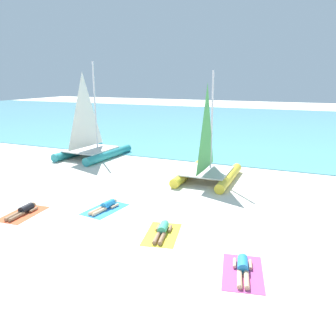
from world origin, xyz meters
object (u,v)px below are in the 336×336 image
(towel_leftmost, at_px, (23,214))
(sunbather_center_left, at_px, (106,206))
(towel_rightmost, at_px, (243,272))
(towel_center_right, at_px, (162,234))
(sailboat_yellow, at_px, (208,165))
(towel_center_left, at_px, (105,209))
(sunbather_rightmost, at_px, (243,267))
(sunbather_center_right, at_px, (162,230))
(sailboat_teal, at_px, (91,144))
(sunbather_leftmost, at_px, (24,210))

(towel_leftmost, bearing_deg, sunbather_center_left, 32.63)
(towel_rightmost, bearing_deg, towel_center_right, 156.71)
(sailboat_yellow, bearing_deg, towel_center_left, -116.66)
(sunbather_center_left, bearing_deg, sunbather_rightmost, -15.03)
(towel_rightmost, bearing_deg, sunbather_center_left, 157.28)
(sailboat_yellow, height_order, towel_center_left, sailboat_yellow)
(sunbather_center_right, bearing_deg, sailboat_teal, 123.66)
(sunbather_center_left, height_order, sunbather_rightmost, same)
(sunbather_rightmost, bearing_deg, sunbather_center_right, 144.56)
(sunbather_center_left, distance_m, sunbather_rightmost, 6.58)
(sunbather_center_left, xyz_separation_m, sunbather_center_right, (3.06, -1.19, 0.00))
(sunbather_center_left, bearing_deg, towel_center_right, -14.94)
(sunbather_center_left, bearing_deg, sunbather_leftmost, -141.22)
(sailboat_yellow, relative_size, sailboat_teal, 0.90)
(sunbather_rightmost, bearing_deg, towel_rightmost, -90.00)
(sunbather_center_right, bearing_deg, towel_center_left, 147.58)
(towel_leftmost, height_order, towel_center_right, same)
(towel_center_left, distance_m, towel_rightmost, 6.60)
(sunbather_rightmost, bearing_deg, sunbather_leftmost, 162.61)
(sailboat_yellow, bearing_deg, sailboat_teal, 165.52)
(sunbather_leftmost, distance_m, sunbather_center_right, 5.82)
(sailboat_teal, bearing_deg, towel_leftmost, -67.82)
(sunbather_leftmost, bearing_deg, towel_center_right, -0.76)
(sunbather_leftmost, relative_size, towel_rightmost, 0.82)
(sunbather_center_left, relative_size, sunbather_rightmost, 1.00)
(sunbather_center_right, distance_m, sunbather_rightmost, 3.30)
(sailboat_yellow, height_order, sailboat_teal, sailboat_teal)
(towel_leftmost, distance_m, sunbather_leftmost, 0.14)
(sailboat_yellow, xyz_separation_m, sunbather_leftmost, (-5.40, -7.20, -0.70))
(towel_leftmost, distance_m, sunbather_center_left, 3.25)
(towel_leftmost, height_order, sunbather_rightmost, sunbather_rightmost)
(towel_leftmost, distance_m, towel_rightmost, 8.87)
(towel_leftmost, relative_size, sunbather_leftmost, 1.21)
(sailboat_teal, bearing_deg, towel_center_right, -41.44)
(towel_center_left, distance_m, sunbather_center_left, 0.14)
(sailboat_yellow, distance_m, sunbather_leftmost, 9.03)
(sunbather_leftmost, relative_size, sunbather_center_left, 1.00)
(towel_leftmost, bearing_deg, sunbather_leftmost, 94.99)
(sailboat_teal, distance_m, towel_rightmost, 15.85)
(sailboat_teal, height_order, sunbather_rightmost, sailboat_teal)
(sunbather_center_right, bearing_deg, towel_center_right, -90.00)
(sunbather_leftmost, relative_size, sunbather_center_right, 1.00)
(sailboat_teal, xyz_separation_m, sunbather_center_left, (6.04, -7.59, -0.80))
(towel_center_right, xyz_separation_m, sunbather_center_right, (-0.01, 0.07, 0.13))
(towel_leftmost, bearing_deg, sunbather_rightmost, -4.81)
(sailboat_yellow, bearing_deg, sunbather_center_right, -87.70)
(sunbather_center_right, xyz_separation_m, towel_rightmost, (3.04, -1.37, -0.13))
(sailboat_yellow, xyz_separation_m, towel_center_right, (0.41, -6.77, -0.83))
(sailboat_teal, height_order, towel_center_right, sailboat_teal)
(sailboat_yellow, height_order, towel_center_right, sailboat_yellow)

